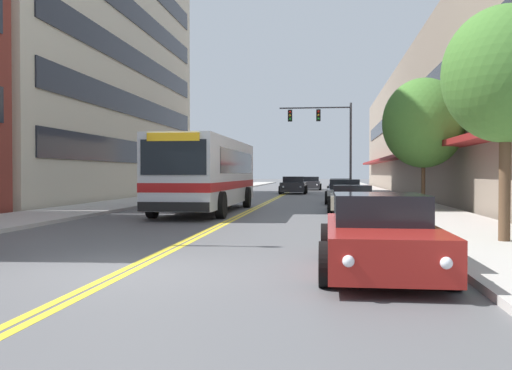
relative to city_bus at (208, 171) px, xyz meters
name	(u,v)px	position (x,y,z in m)	size (l,w,h in m)	color
ground_plane	(285,194)	(1.75, 22.02, -1.74)	(240.00, 240.00, 0.00)	#565659
sidewalk_left	(199,192)	(-5.46, 22.02, -1.67)	(3.43, 106.00, 0.13)	#B2ADA5
sidewalk_right	(375,193)	(8.97, 22.02, -1.67)	(3.43, 106.00, 0.13)	#B2ADA5
centre_line	(285,194)	(1.75, 22.02, -1.74)	(0.34, 106.00, 0.01)	yellow
office_tower_left	(52,18)	(-13.41, 12.51, 10.42)	(12.08, 29.22, 24.31)	beige
storefront_row_right	(453,127)	(14.92, 22.02, 3.58)	(9.10, 68.00, 10.65)	gray
city_bus	(208,171)	(0.00, 0.00, 0.00)	(2.88, 11.10, 3.07)	silver
car_white_parked_left_mid	(205,190)	(-2.57, 11.24, -1.13)	(2.16, 4.40, 1.30)	white
car_red_parked_right_foreground	(379,235)	(6.01, -14.42, -1.13)	(2.01, 4.90, 1.31)	maroon
car_slate_blue_parked_right_mid	(341,188)	(6.12, 18.12, -1.13)	(1.99, 4.67, 1.27)	#475675
car_silver_parked_right_far	(344,192)	(6.07, 7.41, -1.13)	(2.12, 4.39, 1.33)	#B7B7BC
car_champagne_parked_right_end	(352,199)	(6.20, 0.85, -1.20)	(2.12, 4.41, 1.14)	beige
car_charcoal_moving_lead	(294,186)	(2.42, 22.11, -1.08)	(2.18, 4.43, 1.40)	#232328
car_dark_grey_moving_second	(311,184)	(3.58, 32.89, -1.13)	(1.97, 4.81, 1.32)	#38383D
traffic_signal_mast	(327,130)	(5.13, 20.91, 3.33)	(5.68, 0.38, 7.17)	#47474C
street_tree_right_near	(506,75)	(9.11, -10.80, 2.14)	(2.81, 2.81, 5.31)	brown
street_tree_right_mid	(424,123)	(9.32, 1.49, 2.12)	(3.58, 3.58, 5.70)	brown
fire_hydrant	(394,203)	(7.70, -1.62, -1.24)	(0.30, 0.22, 0.75)	#B7B7BC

